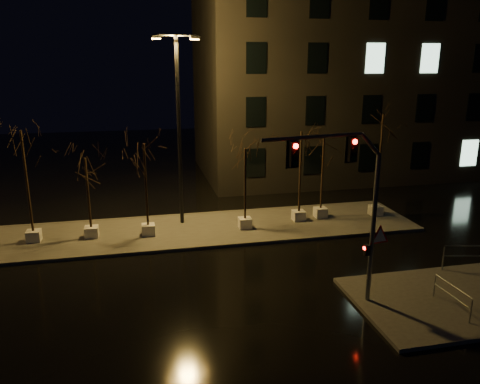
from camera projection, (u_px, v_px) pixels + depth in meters
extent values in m
plane|color=black|center=(232.00, 280.00, 19.07)|extent=(90.00, 90.00, 0.00)
cube|color=#45433E|center=(209.00, 229.00, 24.70)|extent=(22.00, 5.00, 0.15)
cube|color=#45433E|center=(449.00, 300.00, 17.31)|extent=(7.00, 5.00, 0.15)
cube|color=black|center=(360.00, 76.00, 36.87)|extent=(25.00, 12.00, 15.00)
cube|color=silver|center=(34.00, 236.00, 22.72)|extent=(0.65, 0.65, 0.55)
cylinder|color=black|center=(27.00, 182.00, 21.99)|extent=(0.11, 0.11, 4.86)
cube|color=silver|center=(92.00, 232.00, 23.24)|extent=(0.65, 0.65, 0.55)
cylinder|color=black|center=(88.00, 193.00, 22.70)|extent=(0.11, 0.11, 3.48)
cube|color=silver|center=(148.00, 230.00, 23.56)|extent=(0.65, 0.65, 0.55)
cylinder|color=black|center=(146.00, 185.00, 22.93)|extent=(0.11, 0.11, 4.10)
cube|color=silver|center=(245.00, 223.00, 24.53)|extent=(0.65, 0.65, 0.55)
cylinder|color=black|center=(245.00, 184.00, 23.95)|extent=(0.11, 0.11, 3.70)
cube|color=silver|center=(299.00, 216.00, 25.71)|extent=(0.65, 0.65, 0.55)
cylinder|color=black|center=(300.00, 172.00, 25.05)|extent=(0.11, 0.11, 4.38)
cube|color=silver|center=(320.00, 212.00, 26.25)|extent=(0.65, 0.65, 0.55)
cylinder|color=black|center=(322.00, 173.00, 25.64)|extent=(0.11, 0.11, 3.97)
cube|color=silver|center=(376.00, 210.00, 26.61)|extent=(0.65, 0.65, 0.55)
cylinder|color=black|center=(380.00, 161.00, 25.84)|extent=(0.11, 0.11, 5.17)
cylinder|color=slate|center=(373.00, 230.00, 16.48)|extent=(0.16, 0.16, 5.41)
cylinder|color=slate|center=(314.00, 137.00, 14.63)|extent=(3.58, 0.71, 0.13)
cube|color=black|center=(352.00, 149.00, 15.29)|extent=(0.30, 0.24, 0.81)
cube|color=black|center=(294.00, 154.00, 14.52)|extent=(0.30, 0.24, 0.81)
cube|color=black|center=(367.00, 250.00, 16.60)|extent=(0.22, 0.19, 0.41)
cone|color=red|center=(379.00, 237.00, 16.61)|extent=(0.93, 0.18, 0.94)
sphere|color=#FF0C07|center=(380.00, 139.00, 15.61)|extent=(0.16, 0.16, 0.16)
cylinder|color=black|center=(179.00, 134.00, 24.12)|extent=(0.19, 0.19, 9.69)
cylinder|color=black|center=(176.00, 35.00, 22.82)|extent=(2.12, 0.47, 0.10)
cube|color=orange|center=(156.00, 38.00, 22.50)|extent=(0.52, 0.35, 0.19)
cube|color=orange|center=(195.00, 39.00, 23.21)|extent=(0.52, 0.35, 0.19)
cylinder|color=slate|center=(443.00, 258.00, 19.56)|extent=(0.06, 0.06, 1.01)
cylinder|color=slate|center=(475.00, 246.00, 19.40)|extent=(2.42, 0.61, 0.04)
cylinder|color=slate|center=(473.00, 256.00, 19.52)|extent=(2.42, 0.61, 0.04)
cylinder|color=slate|center=(471.00, 312.00, 15.55)|extent=(0.05, 0.05, 0.85)
cylinder|color=slate|center=(435.00, 286.00, 17.32)|extent=(0.05, 0.05, 0.85)
cylinder|color=slate|center=(453.00, 286.00, 16.31)|extent=(0.10, 1.89, 0.04)
cylinder|color=slate|center=(452.00, 296.00, 16.41)|extent=(0.10, 1.89, 0.04)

